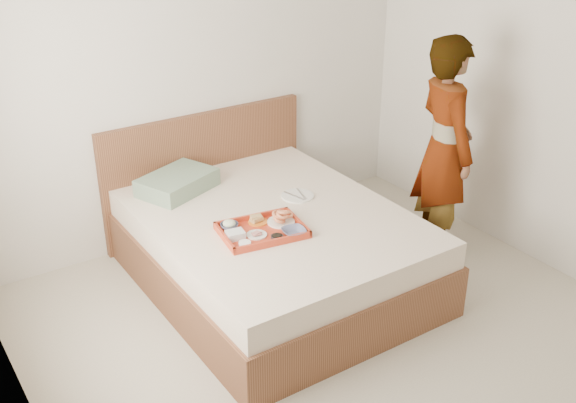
% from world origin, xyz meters
% --- Properties ---
extents(ground, '(3.50, 4.00, 0.01)m').
position_xyz_m(ground, '(0.00, 0.00, 0.00)').
color(ground, beige).
rests_on(ground, ground).
extents(wall_back, '(3.50, 0.01, 2.60)m').
position_xyz_m(wall_back, '(0.00, 2.00, 1.30)').
color(wall_back, silver).
rests_on(wall_back, ground).
extents(wall_left, '(0.01, 4.00, 2.60)m').
position_xyz_m(wall_left, '(-1.75, 0.00, 1.30)').
color(wall_left, silver).
rests_on(wall_left, ground).
extents(bed, '(1.65, 2.00, 0.53)m').
position_xyz_m(bed, '(-0.02, 1.00, 0.27)').
color(bed, brown).
rests_on(bed, ground).
extents(headboard, '(1.65, 0.06, 0.95)m').
position_xyz_m(headboard, '(-0.02, 1.97, 0.47)').
color(headboard, brown).
rests_on(headboard, ground).
extents(pillow, '(0.61, 0.52, 0.12)m').
position_xyz_m(pillow, '(-0.38, 1.68, 0.59)').
color(pillow, gray).
rests_on(pillow, bed).
extents(tray, '(0.57, 0.45, 0.05)m').
position_xyz_m(tray, '(-0.22, 0.82, 0.55)').
color(tray, red).
rests_on(tray, bed).
extents(prawn_plate, '(0.20, 0.20, 0.01)m').
position_xyz_m(prawn_plate, '(-0.06, 0.85, 0.55)').
color(prawn_plate, white).
rests_on(prawn_plate, tray).
extents(navy_bowl_big, '(0.17, 0.17, 0.04)m').
position_xyz_m(navy_bowl_big, '(-0.07, 0.68, 0.56)').
color(navy_bowl_big, '#181B40').
rests_on(navy_bowl_big, tray).
extents(sauce_dish, '(0.09, 0.09, 0.03)m').
position_xyz_m(sauce_dish, '(-0.20, 0.68, 0.56)').
color(sauce_dish, black).
rests_on(sauce_dish, tray).
extents(meat_plate, '(0.15, 0.15, 0.01)m').
position_xyz_m(meat_plate, '(-0.27, 0.79, 0.55)').
color(meat_plate, white).
rests_on(meat_plate, tray).
extents(bread_plate, '(0.14, 0.14, 0.01)m').
position_xyz_m(bread_plate, '(-0.18, 0.93, 0.55)').
color(bread_plate, orange).
rests_on(bread_plate, tray).
extents(salad_bowl, '(0.13, 0.13, 0.04)m').
position_xyz_m(salad_bowl, '(-0.37, 0.96, 0.56)').
color(salad_bowl, '#181B40').
rests_on(salad_bowl, tray).
extents(plastic_tub, '(0.12, 0.10, 0.05)m').
position_xyz_m(plastic_tub, '(-0.40, 0.83, 0.57)').
color(plastic_tub, silver).
rests_on(plastic_tub, tray).
extents(cheese_round, '(0.09, 0.09, 0.03)m').
position_xyz_m(cheese_round, '(-0.40, 0.72, 0.56)').
color(cheese_round, white).
rests_on(cheese_round, tray).
extents(dinner_plate, '(0.24, 0.24, 0.01)m').
position_xyz_m(dinner_plate, '(0.26, 1.13, 0.54)').
color(dinner_plate, white).
rests_on(dinner_plate, bed).
extents(person, '(0.54, 0.68, 1.61)m').
position_xyz_m(person, '(1.23, 0.72, 0.81)').
color(person, white).
rests_on(person, ground).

